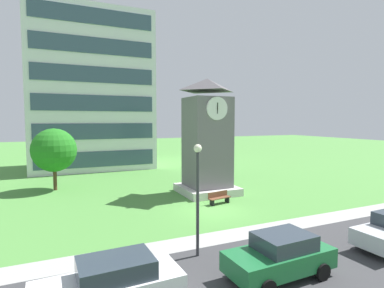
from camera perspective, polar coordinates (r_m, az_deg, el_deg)
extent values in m
plane|color=#4C893D|center=(21.04, 3.94, -12.27)|extent=(160.00, 160.00, 0.00)
cube|color=#38383A|center=(14.40, 21.68, -20.72)|extent=(120.00, 7.20, 0.01)
cube|color=#9E9E99|center=(17.50, 10.92, -15.86)|extent=(120.00, 1.60, 0.01)
cube|color=silver|center=(41.55, -18.45, 9.14)|extent=(14.31, 10.16, 19.20)
cube|color=#384C60|center=(36.57, -17.36, -2.73)|extent=(13.17, 0.10, 1.80)
cube|color=#384C60|center=(36.32, -17.48, 2.28)|extent=(13.17, 0.10, 1.80)
cube|color=#384C60|center=(36.35, -17.60, 7.33)|extent=(13.17, 0.10, 1.80)
cube|color=#384C60|center=(36.66, -17.72, 12.33)|extent=(13.17, 0.10, 1.80)
cube|color=#384C60|center=(37.24, -17.84, 17.21)|extent=(13.17, 0.10, 1.80)
cube|color=#384C60|center=(38.09, -17.97, 21.90)|extent=(13.17, 0.10, 1.80)
cube|color=slate|center=(25.11, 2.83, -0.33)|extent=(3.25, 3.25, 7.92)
cube|color=beige|center=(25.67, 2.80, -8.49)|extent=(4.39, 4.39, 0.60)
pyramid|color=#555155|center=(25.18, 2.88, 11.02)|extent=(3.57, 3.57, 1.02)
cylinder|color=white|center=(23.54, 4.72, 6.67)|extent=(1.79, 0.12, 1.79)
cylinder|color=white|center=(25.84, 6.22, 6.47)|extent=(0.12, 1.79, 1.79)
cube|color=black|center=(23.49, 4.81, 7.07)|extent=(0.06, 0.08, 0.54)
cube|color=black|center=(23.47, 4.82, 6.68)|extent=(0.06, 0.06, 0.80)
cube|color=brown|center=(22.41, 5.22, -10.04)|extent=(1.86, 0.83, 0.06)
cube|color=brown|center=(22.52, 4.85, -9.36)|extent=(1.77, 0.41, 0.40)
cube|color=black|center=(22.02, 3.77, -10.90)|extent=(0.17, 0.44, 0.45)
cube|color=black|center=(22.93, 6.60, -10.29)|extent=(0.17, 0.44, 0.45)
cylinder|color=#333338|center=(13.70, 1.07, -11.33)|extent=(0.14, 0.14, 4.66)
sphere|color=#F2EFCC|center=(13.23, 1.08, -0.82)|extent=(0.36, 0.36, 0.36)
cylinder|color=#513823|center=(29.05, -24.30, -5.77)|extent=(0.31, 0.31, 2.18)
sphere|color=#21741D|center=(28.73, -24.46, -1.05)|extent=(3.74, 3.74, 3.74)
cube|color=#2D3842|center=(10.69, -14.10, -21.55)|extent=(2.39, 1.66, 0.60)
cylinder|color=black|center=(12.20, -8.85, -23.59)|extent=(0.67, 0.24, 0.66)
cube|color=#1E6B38|center=(12.96, 16.02, -20.08)|extent=(4.32, 2.00, 0.76)
cube|color=#2D3842|center=(12.83, 16.82, -17.06)|extent=(2.19, 1.70, 0.60)
cylinder|color=black|center=(13.02, 8.45, -21.68)|extent=(0.67, 0.24, 0.66)
cylinder|color=black|center=(13.42, 23.26, -21.17)|extent=(0.67, 0.24, 0.66)
cylinder|color=black|center=(14.55, 17.53, -18.93)|extent=(0.67, 0.24, 0.66)
cylinder|color=black|center=(17.28, 29.07, -15.47)|extent=(0.67, 0.24, 0.66)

